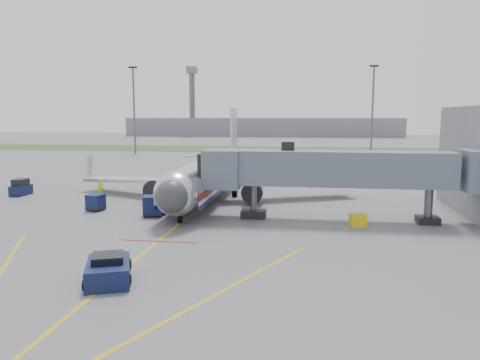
# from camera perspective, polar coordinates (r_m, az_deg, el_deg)

# --- Properties ---
(ground) EXTENTS (400.00, 400.00, 0.00)m
(ground) POSITION_cam_1_polar(r_m,az_deg,el_deg) (38.74, -8.12, -5.87)
(ground) COLOR #565659
(ground) RESTS_ON ground
(grass_strip) EXTENTS (300.00, 25.00, 0.01)m
(grass_strip) POSITION_cam_1_polar(r_m,az_deg,el_deg) (126.84, 3.50, 3.74)
(grass_strip) COLOR #2D4C1E
(grass_strip) RESTS_ON ground
(apron_markings) EXTENTS (21.52, 50.00, 0.01)m
(apron_markings) POSITION_cam_1_polar(r_m,az_deg,el_deg) (31.97, -11.92, -8.93)
(apron_markings) COLOR gold
(apron_markings) RESTS_ON ground
(airliner) EXTENTS (32.10, 35.67, 10.25)m
(airliner) POSITION_cam_1_polar(r_m,az_deg,el_deg) (52.83, -3.48, 0.79)
(airliner) COLOR silver
(airliner) RESTS_ON ground
(jet_bridge) EXTENTS (25.30, 4.00, 6.90)m
(jet_bridge) POSITION_cam_1_polar(r_m,az_deg,el_deg) (41.37, 11.17, 1.23)
(jet_bridge) COLOR slate
(jet_bridge) RESTS_ON ground
(light_mast_left) EXTENTS (2.00, 0.44, 20.40)m
(light_mast_left) POSITION_cam_1_polar(r_m,az_deg,el_deg) (113.65, -12.79, 8.51)
(light_mast_left) COLOR #595B60
(light_mast_left) RESTS_ON ground
(light_mast_right) EXTENTS (2.00, 0.44, 20.40)m
(light_mast_right) POSITION_cam_1_polar(r_m,az_deg,el_deg) (111.96, 15.86, 8.42)
(light_mast_right) COLOR #595B60
(light_mast_right) RESTS_ON ground
(distant_terminal) EXTENTS (120.00, 14.00, 8.00)m
(distant_terminal) POSITION_cam_1_polar(r_m,az_deg,el_deg) (207.16, 2.65, 6.46)
(distant_terminal) COLOR slate
(distant_terminal) RESTS_ON ground
(control_tower) EXTENTS (4.00, 4.00, 30.00)m
(control_tower) POSITION_cam_1_polar(r_m,az_deg,el_deg) (207.54, -5.86, 10.11)
(control_tower) COLOR #595B60
(control_tower) RESTS_ON ground
(pushback_tug) EXTENTS (3.50, 4.33, 1.56)m
(pushback_tug) POSITION_cam_1_polar(r_m,az_deg,el_deg) (27.35, -15.76, -10.53)
(pushback_tug) COLOR #0C1C38
(pushback_tug) RESTS_ON ground
(baggage_tug) EXTENTS (1.41, 2.70, 1.89)m
(baggage_tug) POSITION_cam_1_polar(r_m,az_deg,el_deg) (59.65, -25.16, -0.89)
(baggage_tug) COLOR #0C1C38
(baggage_tug) RESTS_ON ground
(baggage_cart_a) EXTENTS (1.74, 1.74, 1.57)m
(baggage_cart_a) POSITION_cam_1_polar(r_m,az_deg,el_deg) (47.41, -17.19, -2.62)
(baggage_cart_a) COLOR #0C1C38
(baggage_cart_a) RESTS_ON ground
(baggage_cart_b) EXTENTS (1.64, 1.64, 1.66)m
(baggage_cart_b) POSITION_cam_1_polar(r_m,az_deg,el_deg) (44.76, -9.76, -2.93)
(baggage_cart_b) COLOR #0C1C38
(baggage_cart_b) RESTS_ON ground
(baggage_cart_c) EXTENTS (2.07, 2.07, 1.86)m
(baggage_cart_c) POSITION_cam_1_polar(r_m,az_deg,el_deg) (43.57, -10.57, -3.11)
(baggage_cart_c) COLOR #0C1C38
(baggage_cart_c) RESTS_ON ground
(belt_loader) EXTENTS (2.18, 4.49, 2.12)m
(belt_loader) POSITION_cam_1_polar(r_m,az_deg,el_deg) (46.32, -8.47, -2.94)
(belt_loader) COLOR #0C1C38
(belt_loader) RESTS_ON ground
(ground_power_cart) EXTENTS (1.46, 1.12, 1.05)m
(ground_power_cart) POSITION_cam_1_polar(r_m,az_deg,el_deg) (40.21, 14.18, -4.77)
(ground_power_cart) COLOR yellow
(ground_power_cart) RESTS_ON ground
(ramp_worker) EXTENTS (0.84, 0.77, 1.93)m
(ramp_worker) POSITION_cam_1_polar(r_m,az_deg,el_deg) (55.80, -16.63, -0.88)
(ramp_worker) COLOR #C7D719
(ramp_worker) RESTS_ON ground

